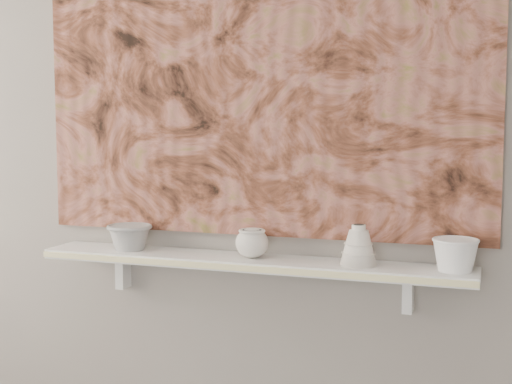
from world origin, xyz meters
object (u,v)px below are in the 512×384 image
at_px(painting, 258,65).
at_px(bell_vessel, 358,245).
at_px(cup_cream, 252,243).
at_px(bowl_white, 455,255).
at_px(bowl_grey, 130,237).
at_px(shelf, 249,262).

distance_m(painting, bell_vessel, 0.65).
xyz_separation_m(cup_cream, bell_vessel, (0.34, 0.00, 0.01)).
bearing_deg(bowl_white, cup_cream, 180.00).
bearing_deg(bowl_grey, cup_cream, 0.00).
xyz_separation_m(painting, bell_vessel, (0.35, -0.08, -0.55)).
bearing_deg(cup_cream, bowl_grey, 180.00).
distance_m(cup_cream, bell_vessel, 0.34).
bearing_deg(cup_cream, painting, 96.28).
height_order(shelf, painting, painting).
bearing_deg(bowl_white, bell_vessel, 180.00).
relative_size(shelf, cup_cream, 13.45).
xyz_separation_m(shelf, cup_cream, (0.01, 0.00, 0.06)).
bearing_deg(painting, cup_cream, -83.72).
height_order(bowl_grey, bowl_white, bowl_white).
bearing_deg(painting, bowl_white, -7.30).
relative_size(cup_cream, bell_vessel, 0.85).
distance_m(shelf, bell_vessel, 0.36).
bearing_deg(shelf, bowl_white, 0.00).
relative_size(painting, bowl_grey, 9.87).
height_order(cup_cream, bowl_white, bowl_white).
height_order(painting, bowl_grey, painting).
xyz_separation_m(cup_cream, bowl_white, (0.62, 0.00, 0.00)).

